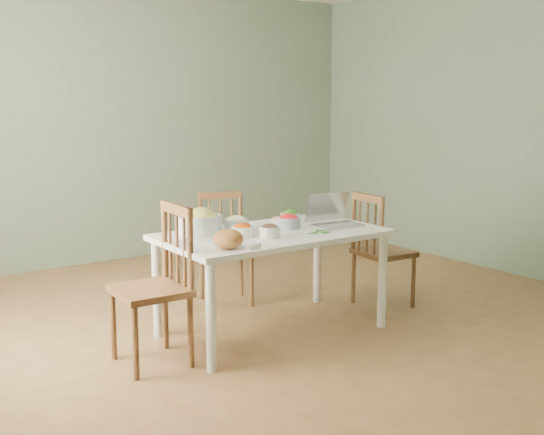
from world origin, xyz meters
TOP-DOWN VIEW (x-y plane):
  - floor at (0.00, 0.00)m, footprint 5.00×5.00m
  - wall_back at (0.00, 2.50)m, footprint 5.00×0.00m
  - wall_right at (2.50, 0.00)m, footprint 0.00×5.00m
  - dining_table at (-0.23, -0.15)m, footprint 1.51×0.85m
  - chair_far at (-0.14, 0.61)m, footprint 0.48×0.47m
  - chair_left at (-1.16, -0.20)m, footprint 0.43×0.45m
  - chair_right at (0.83, -0.15)m, footprint 0.41×0.43m
  - bread_boule at (-0.74, -0.42)m, footprint 0.24×0.24m
  - butter_stick at (-0.62, -0.51)m, footprint 0.11×0.06m
  - bowl_squash at (-0.66, 0.07)m, footprint 0.38×0.38m
  - bowl_carrot at (-0.47, -0.15)m, footprint 0.17×0.17m
  - bowl_onion at (-0.38, 0.06)m, footprint 0.19×0.19m
  - bowl_mushroom at (-0.35, -0.29)m, footprint 0.17×0.17m
  - bowl_redpep at (-0.06, -0.11)m, footprint 0.20×0.20m
  - bowl_broccoli at (0.08, 0.07)m, footprint 0.17×0.17m
  - flatbread at (0.11, 0.17)m, footprint 0.20×0.20m
  - basil_bunch at (0.00, -0.35)m, footprint 0.19×0.19m
  - laptop at (0.27, -0.25)m, footprint 0.37×0.34m

SIDE VIEW (x-z plane):
  - floor at x=0.00m, z-range 0.00..0.00m
  - dining_table at x=-0.23m, z-range 0.00..0.71m
  - chair_far at x=-0.14m, z-range 0.00..0.87m
  - chair_right at x=0.83m, z-range 0.00..0.89m
  - chair_left at x=-1.16m, z-range 0.00..0.97m
  - flatbread at x=0.11m, z-range 0.71..0.72m
  - basil_bunch at x=0.00m, z-range 0.71..0.73m
  - butter_stick at x=-0.62m, z-range 0.71..0.74m
  - bowl_carrot at x=-0.47m, z-range 0.71..0.79m
  - bowl_mushroom at x=-0.35m, z-range 0.71..0.80m
  - bowl_broccoli at x=0.08m, z-range 0.71..0.80m
  - bowl_onion at x=-0.38m, z-range 0.71..0.80m
  - bowl_redpep at x=-0.06m, z-range 0.71..0.81m
  - bread_boule at x=-0.74m, z-range 0.71..0.83m
  - bowl_squash at x=-0.66m, z-range 0.71..0.88m
  - laptop at x=0.27m, z-range 0.71..0.93m
  - wall_back at x=0.00m, z-range 0.00..2.70m
  - wall_right at x=2.50m, z-range 0.00..2.70m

